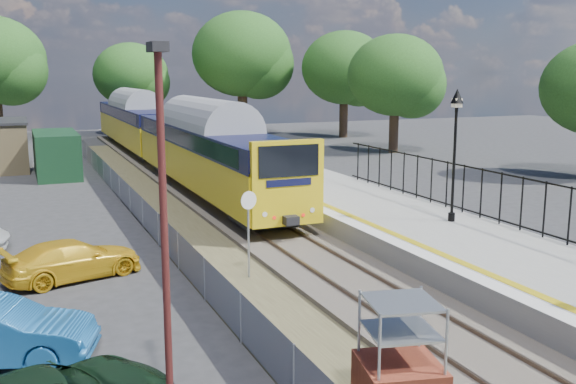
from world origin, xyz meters
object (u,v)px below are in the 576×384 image
victorian_lamp_north (456,124)px  speed_sign (249,220)px  carpark_lamp (164,223)px  car_yellow (73,260)px  brick_plinth (400,362)px  train (163,132)px

victorian_lamp_north → speed_sign: (-7.80, -0.75, -2.50)m
carpark_lamp → car_yellow: bearing=94.5°
carpark_lamp → car_yellow: carpark_lamp is taller
victorian_lamp_north → speed_sign: bearing=-174.5°
victorian_lamp_north → brick_plinth: 12.53m
victorian_lamp_north → carpark_lamp: bearing=-145.1°
train → speed_sign: (-2.50, -23.38, -0.55)m
train → car_yellow: size_ratio=10.15×
train → carpark_lamp: carpark_lamp is taller
victorian_lamp_north → car_yellow: 13.19m
victorian_lamp_north → carpark_lamp: (-11.83, -8.26, -0.57)m
brick_plinth → carpark_lamp: bearing=167.5°
brick_plinth → carpark_lamp: 4.77m
victorian_lamp_north → car_yellow: victorian_lamp_north is taller
speed_sign → train: bearing=68.3°
victorian_lamp_north → carpark_lamp: 14.44m
train → brick_plinth: train is taller
train → brick_plinth: 31.88m
train → speed_sign: train is taller
brick_plinth → speed_sign: size_ratio=0.83×
car_yellow → victorian_lamp_north: bearing=-112.4°
victorian_lamp_north → speed_sign: size_ratio=1.73×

